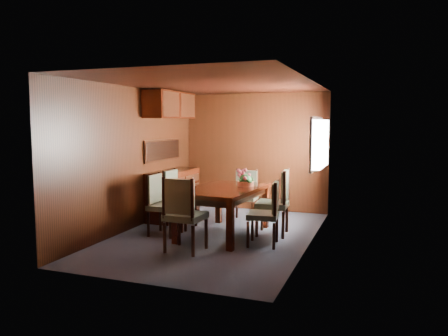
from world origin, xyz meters
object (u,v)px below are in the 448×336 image
at_px(chair_left_near, 161,201).
at_px(chair_head, 183,211).
at_px(flower_centerpiece, 246,178).
at_px(chair_right_near, 268,210).
at_px(dining_table, 224,194).
at_px(sideboard, 173,194).

height_order(chair_left_near, chair_head, chair_head).
bearing_deg(flower_centerpiece, chair_right_near, -49.00).
bearing_deg(chair_left_near, chair_head, 43.98).
bearing_deg(dining_table, flower_centerpiece, 51.77).
bearing_deg(chair_right_near, sideboard, 52.85).
xyz_separation_m(dining_table, chair_right_near, (0.81, -0.33, -0.13)).
relative_size(chair_right_near, chair_head, 0.90).
height_order(sideboard, chair_left_near, chair_left_near).
height_order(chair_right_near, flower_centerpiece, flower_centerpiece).
distance_m(dining_table, chair_right_near, 0.89).
bearing_deg(sideboard, flower_centerpiece, -21.21).
height_order(sideboard, flower_centerpiece, flower_centerpiece).
height_order(chair_right_near, chair_head, chair_head).
bearing_deg(chair_left_near, flower_centerpiece, 115.19).
bearing_deg(chair_head, chair_right_near, 39.02).
xyz_separation_m(sideboard, flower_centerpiece, (1.64, -0.64, 0.46)).
bearing_deg(chair_right_near, flower_centerpiece, 33.85).
relative_size(dining_table, chair_left_near, 1.73).
bearing_deg(chair_right_near, chair_left_near, 82.22).
distance_m(dining_table, chair_left_near, 1.02).
distance_m(sideboard, chair_right_near, 2.52).
bearing_deg(chair_right_near, chair_head, 119.09).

